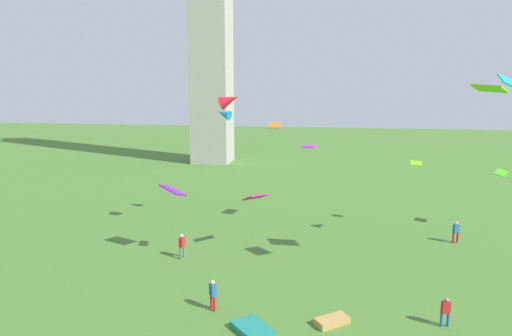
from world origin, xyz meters
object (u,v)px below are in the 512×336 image
person_0 (446,310)px  kite_flying_6 (274,125)px  kite_flying_9 (224,114)px  kite_flying_10 (173,190)px  person_1 (456,231)px  kite_bundle_1 (253,329)px  person_2 (182,244)px  kite_flying_2 (229,100)px  kite_flying_0 (310,146)px  kite_flying_5 (256,197)px  kite_flying_3 (416,163)px  kite_flying_1 (490,89)px  person_3 (213,293)px  kite_flying_4 (501,173)px  kite_bundle_0 (332,321)px

person_0 → kite_flying_6: size_ratio=1.58×
kite_flying_9 → kite_flying_6: bearing=46.8°
kite_flying_9 → kite_flying_10: size_ratio=0.82×
person_1 → kite_bundle_1: size_ratio=0.85×
person_2 → kite_flying_9: (1.11, 8.38, 8.68)m
kite_flying_10 → person_1: bearing=36.9°
person_1 → kite_flying_2: 20.16m
kite_flying_0 → kite_flying_2: kite_flying_2 is taller
kite_flying_10 → kite_bundle_1: bearing=-30.1°
kite_flying_5 → kite_flying_6: bearing=65.3°
person_2 → person_1: bearing=-59.4°
kite_flying_2 → kite_flying_3: (14.79, 5.02, -5.28)m
kite_flying_9 → kite_flying_5: bearing=50.2°
kite_flying_0 → kite_flying_1: (9.66, -11.88, 4.82)m
kite_flying_2 → kite_flying_9: kite_flying_2 is taller
kite_flying_1 → kite_bundle_1: (-11.60, -5.27, -11.65)m
kite_flying_3 → kite_flying_5: 14.48m
kite_flying_1 → kite_flying_3: kite_flying_1 is taller
person_0 → kite_flying_2: size_ratio=0.92×
kite_flying_5 → kite_flying_1: bearing=110.0°
kite_flying_1 → kite_flying_6: kite_flying_1 is taller
person_0 → kite_flying_0: kite_flying_0 is taller
kite_flying_1 → kite_flying_6: (-11.36, 1.08, -2.15)m
person_3 → kite_flying_1: bearing=-116.6°
kite_flying_4 → person_0: bearing=9.0°
person_0 → kite_flying_4: kite_flying_4 is taller
person_3 → kite_flying_5: (0.90, 8.86, 3.13)m
person_3 → kite_flying_5: size_ratio=0.85×
person_1 → person_2: 20.91m
kite_flying_4 → kite_flying_9: 23.43m
kite_flying_0 → kite_flying_6: 11.26m
person_2 → kite_flying_3: 20.30m
person_0 → kite_flying_0: 17.92m
kite_flying_3 → kite_flying_1: bearing=-82.1°
person_1 → kite_flying_6: kite_flying_6 is taller
person_1 → person_2: person_2 is taller
person_2 → kite_flying_6: kite_flying_6 is taller
person_1 → kite_bundle_0: bearing=31.3°
person_0 → kite_flying_10: (-16.65, 6.74, 3.92)m
kite_flying_0 → person_1: bearing=89.8°
person_0 → kite_flying_9: 22.70m
kite_flying_0 → kite_flying_5: size_ratio=0.90×
kite_flying_4 → kite_bundle_1: (-17.53, -18.24, -4.84)m
person_3 → kite_bundle_1: (2.49, -1.81, -0.80)m
person_2 → kite_flying_2: kite_flying_2 is taller
person_1 → kite_flying_6: (-13.18, -8.46, 8.70)m
person_0 → person_3: 11.97m
kite_flying_4 → kite_flying_3: bearing=-52.7°
kite_flying_9 → kite_flying_0: bearing=111.1°
person_1 → kite_flying_4: (4.11, 3.44, 4.04)m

